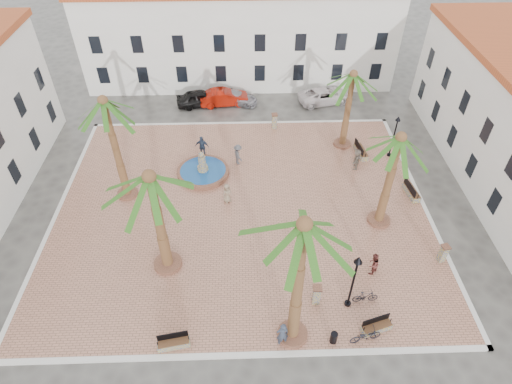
# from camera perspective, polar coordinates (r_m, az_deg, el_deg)

# --- Properties ---
(ground) EXTENTS (120.00, 120.00, 0.00)m
(ground) POSITION_cam_1_polar(r_m,az_deg,el_deg) (30.50, -1.88, -2.27)
(ground) COLOR #56544F
(ground) RESTS_ON ground
(plaza) EXTENTS (26.00, 22.00, 0.15)m
(plaza) POSITION_cam_1_polar(r_m,az_deg,el_deg) (30.45, -1.88, -2.17)
(plaza) COLOR #B3765D
(plaza) RESTS_ON ground
(kerb_n) EXTENTS (26.30, 0.30, 0.16)m
(kerb_n) POSITION_cam_1_polar(r_m,az_deg,el_deg) (39.10, -1.99, 9.13)
(kerb_n) COLOR silver
(kerb_n) RESTS_ON ground
(kerb_s) EXTENTS (26.30, 0.30, 0.16)m
(kerb_s) POSITION_cam_1_polar(r_m,az_deg,el_deg) (23.82, -1.70, -20.93)
(kerb_s) COLOR silver
(kerb_s) RESTS_ON ground
(kerb_e) EXTENTS (0.30, 22.30, 0.16)m
(kerb_e) POSITION_cam_1_polar(r_m,az_deg,el_deg) (32.98, 21.34, -1.53)
(kerb_e) COLOR silver
(kerb_e) RESTS_ON ground
(kerb_w) EXTENTS (0.30, 22.30, 0.16)m
(kerb_w) POSITION_cam_1_polar(r_m,az_deg,el_deg) (33.23, -24.93, -2.45)
(kerb_w) COLOR silver
(kerb_w) RESTS_ON ground
(building_north) EXTENTS (30.40, 7.40, 9.50)m
(building_north) POSITION_cam_1_polar(r_m,az_deg,el_deg) (44.99, -2.20, 20.43)
(building_north) COLOR white
(building_north) RESTS_ON ground
(fountain) EXTENTS (4.00, 4.00, 2.07)m
(fountain) POSITION_cam_1_polar(r_m,az_deg,el_deg) (33.25, -7.08, 2.79)
(fountain) COLOR brown
(fountain) RESTS_ON plaza
(palm_nw) EXTENTS (4.85, 4.85, 8.13)m
(palm_nw) POSITION_cam_1_polar(r_m,az_deg,el_deg) (28.78, -19.38, 10.01)
(palm_nw) COLOR brown
(palm_nw) RESTS_ON plaza
(palm_sw) EXTENTS (5.63, 5.63, 7.54)m
(palm_sw) POSITION_cam_1_polar(r_m,az_deg,el_deg) (23.03, -13.71, 0.33)
(palm_sw) COLOR brown
(palm_sw) RESTS_ON plaza
(palm_s) EXTENTS (5.24, 5.24, 8.98)m
(palm_s) POSITION_cam_1_polar(r_m,az_deg,el_deg) (18.08, 6.27, -6.29)
(palm_s) COLOR brown
(palm_s) RESTS_ON plaza
(palm_e) EXTENTS (5.01, 5.01, 7.30)m
(palm_e) POSITION_cam_1_polar(r_m,az_deg,el_deg) (26.75, 18.41, 5.50)
(palm_e) COLOR brown
(palm_e) RESTS_ON plaza
(palm_ne) EXTENTS (4.71, 4.71, 6.76)m
(palm_ne) POSITION_cam_1_polar(r_m,az_deg,el_deg) (34.03, 12.69, 13.95)
(palm_ne) COLOR brown
(palm_ne) RESTS_ON plaza
(bench_s) EXTENTS (1.77, 0.80, 0.90)m
(bench_s) POSITION_cam_1_polar(r_m,az_deg,el_deg) (24.15, -10.91, -19.17)
(bench_s) COLOR gray
(bench_s) RESTS_ON plaza
(bench_se) EXTENTS (1.80, 1.00, 0.91)m
(bench_se) POSITION_cam_1_polar(r_m,az_deg,el_deg) (25.08, 15.76, -16.93)
(bench_se) COLOR gray
(bench_se) RESTS_ON plaza
(bench_e) EXTENTS (0.83, 1.98, 1.01)m
(bench_e) POSITION_cam_1_polar(r_m,az_deg,el_deg) (33.18, 19.99, 0.05)
(bench_e) COLOR gray
(bench_e) RESTS_ON plaza
(bench_ne) EXTENTS (0.86, 2.04, 1.04)m
(bench_ne) POSITION_cam_1_polar(r_m,az_deg,el_deg) (35.99, 13.78, 5.27)
(bench_ne) COLOR gray
(bench_ne) RESTS_ON plaza
(lamppost_s) EXTENTS (0.46, 0.46, 4.22)m
(lamppost_s) POSITION_cam_1_polar(r_m,az_deg,el_deg) (23.53, 13.08, -10.54)
(lamppost_s) COLOR black
(lamppost_s) RESTS_ON plaza
(lamppost_e) EXTENTS (0.40, 0.40, 3.71)m
(lamppost_e) POSITION_cam_1_polar(r_m,az_deg,el_deg) (35.29, 18.10, 7.92)
(lamppost_e) COLOR black
(lamppost_e) RESTS_ON plaza
(bollard_se) EXTENTS (0.54, 0.54, 1.43)m
(bollard_se) POSITION_cam_1_polar(r_m,az_deg,el_deg) (24.98, 8.08, -13.38)
(bollard_se) COLOR gray
(bollard_se) RESTS_ON plaza
(bollard_n) EXTENTS (0.53, 0.53, 1.42)m
(bollard_n) POSITION_cam_1_polar(r_m,az_deg,el_deg) (37.97, 2.47, 9.46)
(bollard_n) COLOR gray
(bollard_n) RESTS_ON plaza
(bollard_e) EXTENTS (0.57, 0.57, 1.35)m
(bollard_e) POSITION_cam_1_polar(r_m,az_deg,el_deg) (29.02, 23.68, -7.47)
(bollard_e) COLOR gray
(bollard_e) RESTS_ON plaza
(litter_bin) EXTENTS (0.38, 0.38, 0.74)m
(litter_bin) POSITION_cam_1_polar(r_m,az_deg,el_deg) (24.12, 10.32, -18.56)
(litter_bin) COLOR black
(litter_bin) RESTS_ON plaza
(cyclist_a) EXTENTS (0.71, 0.53, 1.79)m
(cyclist_a) POSITION_cam_1_polar(r_m,az_deg,el_deg) (23.32, 3.54, -18.37)
(cyclist_a) COLOR #303849
(cyclist_a) RESTS_ON plaza
(bicycle_a) EXTENTS (1.85, 0.96, 0.92)m
(bicycle_a) POSITION_cam_1_polar(r_m,az_deg,el_deg) (24.41, 14.40, -18.08)
(bicycle_a) COLOR black
(bicycle_a) RESTS_ON plaza
(cyclist_b) EXTENTS (0.99, 0.98, 1.61)m
(cyclist_b) POSITION_cam_1_polar(r_m,az_deg,el_deg) (26.88, 15.36, -9.23)
(cyclist_b) COLOR #592723
(cyclist_b) RESTS_ON plaza
(bicycle_b) EXTENTS (1.52, 0.51, 0.90)m
(bicycle_b) POSITION_cam_1_polar(r_m,az_deg,el_deg) (25.77, 14.38, -13.37)
(bicycle_b) COLOR black
(bicycle_b) RESTS_ON plaza
(pedestrian_fountain_a) EXTENTS (0.90, 0.87, 1.56)m
(pedestrian_fountain_a) POSITION_cam_1_polar(r_m,az_deg,el_deg) (30.39, -3.87, -0.16)
(pedestrian_fountain_a) COLOR #86725A
(pedestrian_fountain_a) RESTS_ON plaza
(pedestrian_fountain_b) EXTENTS (1.18, 0.63, 1.91)m
(pedestrian_fountain_b) POSITION_cam_1_polar(r_m,az_deg,el_deg) (34.66, -7.22, 6.03)
(pedestrian_fountain_b) COLOR #2C384E
(pedestrian_fountain_b) RESTS_ON plaza
(pedestrian_north) EXTENTS (1.05, 1.30, 1.76)m
(pedestrian_north) POSITION_cam_1_polar(r_m,az_deg,el_deg) (33.70, -2.42, 5.02)
(pedestrian_north) COLOR #48484C
(pedestrian_north) RESTS_ON plaza
(pedestrian_east) EXTENTS (0.97, 1.67, 1.72)m
(pedestrian_east) POSITION_cam_1_polar(r_m,az_deg,el_deg) (34.15, 13.29, 4.31)
(pedestrian_east) COLOR #786C5E
(pedestrian_east) RESTS_ON plaza
(car_black) EXTENTS (4.74, 2.73, 1.52)m
(car_black) POSITION_cam_1_polar(r_m,az_deg,el_deg) (41.91, -7.44, 12.32)
(car_black) COLOR black
(car_black) RESTS_ON ground
(car_red) EXTENTS (4.77, 2.12, 1.52)m
(car_red) POSITION_cam_1_polar(r_m,az_deg,el_deg) (41.78, -4.23, 12.46)
(car_red) COLOR #9A1306
(car_red) RESTS_ON ground
(car_silver) EXTENTS (4.54, 2.71, 1.23)m
(car_silver) POSITION_cam_1_polar(r_m,az_deg,el_deg) (41.99, -2.76, 12.46)
(car_silver) COLOR #A09FA7
(car_silver) RESTS_ON ground
(car_white) EXTENTS (5.47, 3.48, 1.40)m
(car_white) POSITION_cam_1_polar(r_m,az_deg,el_deg) (42.61, 9.13, 12.58)
(car_white) COLOR white
(car_white) RESTS_ON ground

